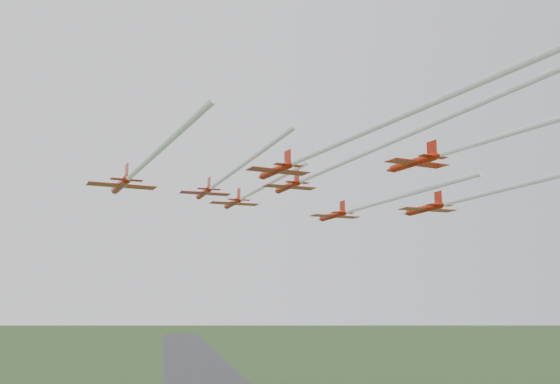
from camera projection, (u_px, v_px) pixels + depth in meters
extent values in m
cube|color=#353537|center=(206.00, 381.00, 281.76)|extent=(38.00, 900.00, 0.04)
cylinder|color=#BA1D06|center=(233.00, 203.00, 120.43)|extent=(2.63, 9.01, 1.16)
cone|color=#BA1D06|center=(226.00, 207.00, 125.44)|extent=(1.46, 2.06, 1.16)
cone|color=#BA1D06|center=(240.00, 199.00, 115.71)|extent=(1.25, 1.42, 1.05)
ellipsoid|color=black|center=(230.00, 202.00, 122.45)|extent=(0.60, 1.06, 0.34)
cube|color=#BA1D06|center=(234.00, 204.00, 119.60)|extent=(9.59, 4.24, 0.11)
cube|color=#BA1D06|center=(239.00, 200.00, 116.63)|extent=(4.36, 1.95, 0.08)
cube|color=#BA1D06|center=(239.00, 194.00, 117.03)|extent=(0.42, 1.89, 2.11)
cylinder|color=silver|center=(270.00, 183.00, 100.24)|extent=(6.00, 31.94, 0.63)
cylinder|color=#BA1D06|center=(204.00, 193.00, 101.91)|extent=(2.27, 7.92, 1.02)
cone|color=#BA1D06|center=(198.00, 197.00, 106.32)|extent=(1.27, 1.81, 1.02)
cone|color=#BA1D06|center=(210.00, 188.00, 97.76)|extent=(1.09, 1.24, 0.92)
ellipsoid|color=black|center=(202.00, 192.00, 103.69)|extent=(0.52, 0.93, 0.30)
cube|color=#BA1D06|center=(205.00, 193.00, 101.18)|extent=(8.41, 3.69, 0.09)
cube|color=#BA1D06|center=(209.00, 189.00, 98.57)|extent=(3.83, 1.69, 0.07)
cube|color=#BA1D06|center=(209.00, 183.00, 98.92)|extent=(0.36, 1.66, 1.85)
cylinder|color=silver|center=(244.00, 164.00, 80.43)|extent=(6.43, 35.99, 0.55)
cylinder|color=#BA1D06|center=(333.00, 216.00, 113.73)|extent=(2.85, 8.78, 1.13)
cone|color=#BA1D06|center=(320.00, 219.00, 118.56)|extent=(1.48, 2.04, 1.13)
cone|color=#BA1D06|center=(346.00, 212.00, 109.18)|extent=(1.25, 1.41, 1.03)
ellipsoid|color=black|center=(328.00, 215.00, 115.68)|extent=(0.62, 1.04, 0.33)
cube|color=#BA1D06|center=(335.00, 216.00, 112.94)|extent=(9.39, 4.42, 0.10)
cube|color=#BA1D06|center=(343.00, 213.00, 110.07)|extent=(4.27, 2.03, 0.08)
cube|color=#BA1D06|center=(342.00, 207.00, 110.46)|extent=(0.47, 1.83, 2.06)
cylinder|color=silver|center=(403.00, 196.00, 92.70)|extent=(7.59, 34.40, 0.62)
cylinder|color=#BA1D06|center=(121.00, 185.00, 85.19)|extent=(3.23, 8.80, 1.14)
cone|color=#BA1D06|center=(114.00, 191.00, 89.96)|extent=(1.55, 2.08, 1.14)
cone|color=#BA1D06|center=(128.00, 178.00, 80.70)|extent=(1.30, 1.45, 1.03)
ellipsoid|color=black|center=(118.00, 185.00, 87.12)|extent=(0.66, 1.06, 0.33)
cube|color=#BA1D06|center=(122.00, 186.00, 84.41)|extent=(9.47, 4.80, 0.10)
cube|color=#BA1D06|center=(126.00, 180.00, 81.58)|extent=(4.31, 2.20, 0.08)
cube|color=#BA1D06|center=(127.00, 172.00, 81.97)|extent=(0.55, 1.83, 2.07)
cylinder|color=silver|center=(161.00, 148.00, 64.79)|extent=(8.91, 33.50, 0.62)
cylinder|color=#BA1D06|center=(288.00, 186.00, 93.31)|extent=(2.52, 7.60, 0.98)
cone|color=#BA1D06|center=(276.00, 191.00, 97.48)|extent=(1.29, 1.77, 0.98)
cone|color=#BA1D06|center=(300.00, 181.00, 89.39)|extent=(1.09, 1.23, 0.89)
ellipsoid|color=black|center=(283.00, 186.00, 94.99)|extent=(0.54, 0.90, 0.28)
cube|color=#BA1D06|center=(290.00, 187.00, 92.63)|extent=(8.13, 3.88, 0.09)
cube|color=#BA1D06|center=(297.00, 182.00, 90.16)|extent=(3.70, 1.78, 0.07)
cube|color=#BA1D06|center=(297.00, 176.00, 90.49)|extent=(0.42, 1.58, 1.78)
cylinder|color=silver|center=(414.00, 132.00, 63.58)|extent=(12.06, 54.64, 0.53)
cylinder|color=#BA1D06|center=(424.00, 209.00, 106.43)|extent=(2.82, 9.58, 1.23)
cone|color=#BA1D06|center=(406.00, 213.00, 111.75)|extent=(1.55, 2.19, 1.23)
cone|color=#BA1D06|center=(443.00, 204.00, 101.41)|extent=(1.33, 1.51, 1.12)
ellipsoid|color=black|center=(417.00, 208.00, 108.57)|extent=(0.64, 1.13, 0.36)
cube|color=#BA1D06|center=(427.00, 210.00, 105.55)|extent=(10.20, 4.53, 0.11)
cube|color=#BA1D06|center=(439.00, 205.00, 102.40)|extent=(4.64, 2.08, 0.09)
cube|color=#BA1D06|center=(438.00, 198.00, 102.82)|extent=(0.45, 2.00, 2.24)
cylinder|color=silver|center=(557.00, 176.00, 78.67)|extent=(8.75, 47.41, 0.67)
cylinder|color=#BA1D06|center=(276.00, 171.00, 78.27)|extent=(3.02, 7.63, 0.99)
cone|color=#BA1D06|center=(260.00, 177.00, 82.36)|extent=(1.39, 1.83, 0.99)
cone|color=#BA1D06|center=(292.00, 164.00, 74.41)|extent=(1.16, 1.28, 0.90)
ellipsoid|color=black|center=(270.00, 170.00, 79.92)|extent=(0.60, 0.92, 0.29)
cube|color=#BA1D06|center=(278.00, 171.00, 77.59)|extent=(8.25, 4.40, 0.09)
cube|color=#BA1D06|center=(288.00, 165.00, 75.17)|extent=(3.76, 2.01, 0.07)
cube|color=#BA1D06|center=(288.00, 157.00, 75.50)|extent=(0.53, 1.58, 1.80)
cylinder|color=silver|center=(443.00, 99.00, 50.69)|extent=(14.81, 50.90, 0.54)
cylinder|color=#BA1D06|center=(413.00, 163.00, 88.15)|extent=(3.79, 9.04, 1.18)
cone|color=#BA1D06|center=(389.00, 170.00, 92.96)|extent=(1.69, 2.19, 1.18)
cone|color=#BA1D06|center=(438.00, 155.00, 83.63)|extent=(1.40, 1.54, 1.07)
ellipsoid|color=black|center=(404.00, 163.00, 90.10)|extent=(0.73, 1.10, 0.34)
cube|color=#BA1D06|center=(417.00, 163.00, 87.36)|extent=(9.81, 5.42, 0.11)
cube|color=#BA1D06|center=(433.00, 157.00, 84.52)|extent=(4.47, 2.48, 0.09)
cube|color=#BA1D06|center=(432.00, 149.00, 84.91)|extent=(0.67, 1.87, 2.14)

